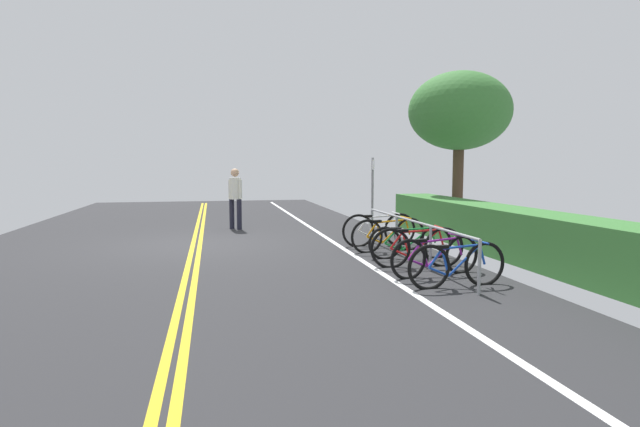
{
  "coord_description": "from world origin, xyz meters",
  "views": [
    {
      "loc": [
        12.2,
        0.39,
        1.87
      ],
      "look_at": [
        3.31,
        2.26,
        0.99
      ],
      "focal_mm": 28.76,
      "sensor_mm": 36.0,
      "label": 1
    }
  ],
  "objects_px": {
    "bike_rack": "(412,230)",
    "pedestrian": "(235,194)",
    "bicycle_0": "(379,230)",
    "sign_post_near": "(372,189)",
    "bicycle_1": "(389,235)",
    "bicycle_4": "(436,256)",
    "tree_near_left": "(460,112)",
    "bicycle_2": "(410,242)",
    "bicycle_5": "(457,265)",
    "bicycle_3": "(417,247)"
  },
  "relations": [
    {
      "from": "bike_rack",
      "to": "pedestrian",
      "type": "xyz_separation_m",
      "value": [
        -5.75,
        -3.07,
        0.39
      ]
    },
    {
      "from": "bicycle_0",
      "to": "sign_post_near",
      "type": "xyz_separation_m",
      "value": [
        -1.3,
        0.25,
        0.86
      ]
    },
    {
      "from": "bicycle_1",
      "to": "bicycle_4",
      "type": "distance_m",
      "value": 2.47
    },
    {
      "from": "bicycle_4",
      "to": "sign_post_near",
      "type": "relative_size",
      "value": 0.86
    },
    {
      "from": "sign_post_near",
      "to": "tree_near_left",
      "type": "height_order",
      "value": "tree_near_left"
    },
    {
      "from": "bicycle_2",
      "to": "sign_post_near",
      "type": "bearing_deg",
      "value": 177.0
    },
    {
      "from": "bicycle_1",
      "to": "bicycle_5",
      "type": "distance_m",
      "value": 3.26
    },
    {
      "from": "sign_post_near",
      "to": "bicycle_2",
      "type": "bearing_deg",
      "value": -3.0
    },
    {
      "from": "bicycle_0",
      "to": "bicycle_2",
      "type": "xyz_separation_m",
      "value": [
        1.65,
        0.09,
        -0.05
      ]
    },
    {
      "from": "bicycle_5",
      "to": "sign_post_near",
      "type": "bearing_deg",
      "value": 176.29
    },
    {
      "from": "bike_rack",
      "to": "bicycle_5",
      "type": "relative_size",
      "value": 3.07
    },
    {
      "from": "bicycle_4",
      "to": "bicycle_2",
      "type": "bearing_deg",
      "value": 173.51
    },
    {
      "from": "bicycle_1",
      "to": "sign_post_near",
      "type": "bearing_deg",
      "value": 171.98
    },
    {
      "from": "pedestrian",
      "to": "sign_post_near",
      "type": "bearing_deg",
      "value": 53.85
    },
    {
      "from": "pedestrian",
      "to": "bicycle_1",
      "type": "bearing_deg",
      "value": 34.01
    },
    {
      "from": "bicycle_2",
      "to": "bicycle_3",
      "type": "bearing_deg",
      "value": -13.06
    },
    {
      "from": "bicycle_1",
      "to": "pedestrian",
      "type": "distance_m",
      "value": 5.48
    },
    {
      "from": "bicycle_2",
      "to": "bicycle_5",
      "type": "bearing_deg",
      "value": -4.58
    },
    {
      "from": "bicycle_2",
      "to": "sign_post_near",
      "type": "relative_size",
      "value": 0.83
    },
    {
      "from": "bicycle_1",
      "to": "pedestrian",
      "type": "bearing_deg",
      "value": -145.99
    },
    {
      "from": "pedestrian",
      "to": "sign_post_near",
      "type": "distance_m",
      "value": 4.14
    },
    {
      "from": "bicycle_1",
      "to": "bicycle_3",
      "type": "height_order",
      "value": "bicycle_3"
    },
    {
      "from": "bike_rack",
      "to": "sign_post_near",
      "type": "distance_m",
      "value": 3.38
    },
    {
      "from": "pedestrian",
      "to": "tree_near_left",
      "type": "height_order",
      "value": "tree_near_left"
    },
    {
      "from": "bicycle_3",
      "to": "sign_post_near",
      "type": "height_order",
      "value": "sign_post_near"
    },
    {
      "from": "bicycle_2",
      "to": "bicycle_5",
      "type": "height_order",
      "value": "bicycle_5"
    },
    {
      "from": "bike_rack",
      "to": "bicycle_4",
      "type": "bearing_deg",
      "value": -3.48
    },
    {
      "from": "bicycle_0",
      "to": "bicycle_4",
      "type": "xyz_separation_m",
      "value": [
        3.23,
        -0.09,
        -0.04
      ]
    },
    {
      "from": "bicycle_5",
      "to": "pedestrian",
      "type": "relative_size",
      "value": 0.95
    },
    {
      "from": "bicycle_2",
      "to": "bicycle_3",
      "type": "height_order",
      "value": "bicycle_3"
    },
    {
      "from": "bicycle_4",
      "to": "bicycle_0",
      "type": "bearing_deg",
      "value": 178.43
    },
    {
      "from": "bike_rack",
      "to": "bicycle_4",
      "type": "height_order",
      "value": "bike_rack"
    },
    {
      "from": "bike_rack",
      "to": "bicycle_3",
      "type": "bearing_deg",
      "value": -10.46
    },
    {
      "from": "bicycle_4",
      "to": "tree_near_left",
      "type": "distance_m",
      "value": 7.53
    },
    {
      "from": "pedestrian",
      "to": "sign_post_near",
      "type": "height_order",
      "value": "sign_post_near"
    },
    {
      "from": "bicycle_1",
      "to": "bicycle_3",
      "type": "bearing_deg",
      "value": -1.78
    },
    {
      "from": "bicycle_5",
      "to": "bicycle_2",
      "type": "bearing_deg",
      "value": 175.42
    },
    {
      "from": "bicycle_2",
      "to": "pedestrian",
      "type": "distance_m",
      "value": 6.29
    },
    {
      "from": "bicycle_3",
      "to": "bicycle_2",
      "type": "bearing_deg",
      "value": 166.94
    },
    {
      "from": "bicycle_0",
      "to": "bicycle_2",
      "type": "height_order",
      "value": "bicycle_0"
    },
    {
      "from": "bike_rack",
      "to": "sign_post_near",
      "type": "bearing_deg",
      "value": 175.5
    },
    {
      "from": "pedestrian",
      "to": "tree_near_left",
      "type": "distance_m",
      "value": 6.9
    },
    {
      "from": "bike_rack",
      "to": "pedestrian",
      "type": "distance_m",
      "value": 6.54
    },
    {
      "from": "bike_rack",
      "to": "bicycle_4",
      "type": "distance_m",
      "value": 1.26
    },
    {
      "from": "bike_rack",
      "to": "tree_near_left",
      "type": "bearing_deg",
      "value": 144.98
    },
    {
      "from": "bicycle_0",
      "to": "tree_near_left",
      "type": "xyz_separation_m",
      "value": [
        -2.74,
        3.32,
        3.01
      ]
    },
    {
      "from": "bicycle_0",
      "to": "bicycle_5",
      "type": "bearing_deg",
      "value": -1.41
    },
    {
      "from": "bike_rack",
      "to": "bicycle_1",
      "type": "bearing_deg",
      "value": -178.56
    },
    {
      "from": "bicycle_1",
      "to": "sign_post_near",
      "type": "height_order",
      "value": "sign_post_near"
    },
    {
      "from": "bicycle_0",
      "to": "bicycle_3",
      "type": "distance_m",
      "value": 2.47
    }
  ]
}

